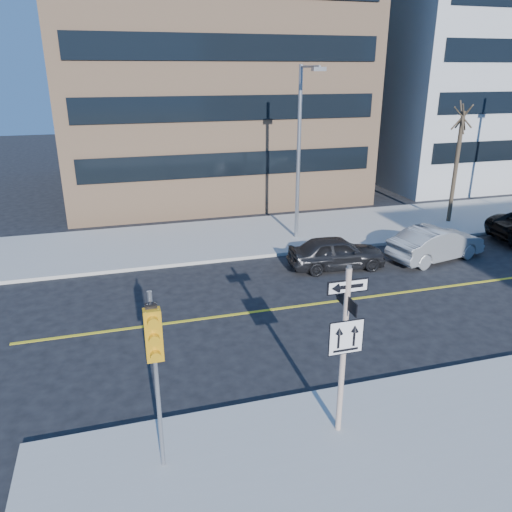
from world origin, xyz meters
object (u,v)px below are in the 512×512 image
object	(u,v)px
parked_car_b	(436,243)
traffic_signal	(155,349)
sign_pole	(344,342)
streetlight_a	(301,143)
parked_car_a	(337,252)
street_tree_west	(463,120)

from	to	relation	value
parked_car_b	traffic_signal	bearing A→B (deg)	113.84
sign_pole	streetlight_a	xyz separation A→B (m)	(4.00, 13.27, 2.32)
parked_car_a	sign_pole	bearing A→B (deg)	160.14
sign_pole	parked_car_b	xyz separation A→B (m)	(8.97, 9.25, -1.69)
parked_car_b	street_tree_west	bearing A→B (deg)	-53.55
parked_car_b	streetlight_a	distance (m)	7.55
traffic_signal	parked_car_b	xyz separation A→B (m)	(12.97, 9.39, -2.28)
parked_car_a	streetlight_a	xyz separation A→B (m)	(-0.32, 3.75, 4.06)
parked_car_b	streetlight_a	bearing A→B (deg)	38.89
traffic_signal	parked_car_b	bearing A→B (deg)	35.93
parked_car_a	street_tree_west	world-z (taller)	street_tree_west
traffic_signal	street_tree_west	world-z (taller)	street_tree_west
streetlight_a	street_tree_west	size ratio (longest dim) A/B	1.26
traffic_signal	parked_car_a	xyz separation A→B (m)	(8.32, 9.67, -2.33)
traffic_signal	streetlight_a	bearing A→B (deg)	59.20
sign_pole	streetlight_a	bearing A→B (deg)	73.23
traffic_signal	parked_car_b	size ratio (longest dim) A/B	0.89
street_tree_west	parked_car_a	bearing A→B (deg)	-153.71
parked_car_a	parked_car_b	bearing A→B (deg)	-88.90
streetlight_a	sign_pole	bearing A→B (deg)	-106.77
traffic_signal	parked_car_a	world-z (taller)	traffic_signal
sign_pole	street_tree_west	bearing A→B (deg)	46.74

